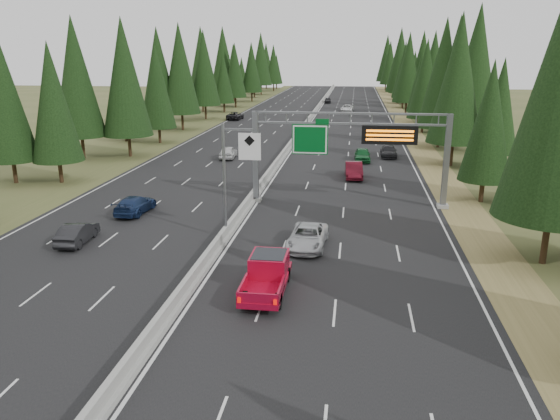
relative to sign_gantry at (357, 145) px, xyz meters
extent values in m
cube|color=black|center=(-8.92, 45.12, -5.23)|extent=(32.00, 260.00, 0.08)
cube|color=olive|center=(8.88, 45.12, -5.24)|extent=(3.60, 260.00, 0.06)
cube|color=#414E24|center=(-26.72, 45.12, -5.24)|extent=(3.60, 260.00, 0.06)
cube|color=gray|center=(-8.92, 45.12, -5.04)|extent=(0.70, 260.00, 0.30)
cube|color=gray|center=(-8.92, 45.12, -4.64)|extent=(0.30, 260.00, 0.60)
cube|color=slate|center=(-8.57, 0.12, -1.29)|extent=(0.45, 0.45, 7.80)
cube|color=gray|center=(-8.57, 0.12, -5.04)|extent=(0.90, 0.90, 0.30)
cube|color=slate|center=(7.28, 0.12, -1.29)|extent=(0.45, 0.45, 7.80)
cube|color=gray|center=(7.28, 0.12, -5.04)|extent=(0.90, 0.90, 0.30)
cube|color=slate|center=(-0.64, 0.12, 2.53)|extent=(15.85, 0.35, 0.16)
cube|color=slate|center=(-0.64, 0.12, 1.69)|extent=(15.85, 0.35, 0.16)
cube|color=#054C19|center=(-3.92, -0.13, 0.36)|extent=(3.00, 0.10, 2.50)
cube|color=silver|center=(-3.92, -0.19, 0.36)|extent=(2.85, 0.02, 2.35)
cube|color=#054C19|center=(-2.92, -0.13, 1.86)|extent=(1.10, 0.10, 0.45)
cube|color=black|center=(2.58, -0.18, 0.86)|extent=(4.50, 0.40, 1.50)
cube|color=orange|center=(2.58, -0.40, 1.21)|extent=(3.80, 0.02, 0.18)
cube|color=orange|center=(2.58, -0.40, 0.86)|extent=(3.80, 0.02, 0.18)
cube|color=orange|center=(2.58, -0.40, 0.51)|extent=(3.80, 0.02, 0.18)
cylinder|color=slate|center=(-8.92, -9.88, -1.19)|extent=(0.20, 0.20, 8.00)
cube|color=gray|center=(-8.92, -9.88, -5.09)|extent=(0.50, 0.50, 0.20)
cube|color=slate|center=(-7.92, -9.88, 2.41)|extent=(2.00, 0.15, 0.15)
cube|color=silver|center=(-7.12, -10.00, 1.31)|extent=(1.50, 0.06, 1.80)
cylinder|color=black|center=(11.59, -11.75, -3.76)|extent=(0.40, 0.40, 3.02)
cylinder|color=black|center=(10.94, 2.84, -4.30)|extent=(0.40, 0.40, 1.94)
cone|color=black|center=(10.94, 2.84, 1.78)|extent=(4.37, 4.37, 10.20)
cylinder|color=black|center=(15.97, 2.14, -4.22)|extent=(0.40, 0.40, 2.10)
cone|color=black|center=(15.97, 2.14, 2.33)|extent=(4.71, 4.71, 11.00)
cylinder|color=black|center=(10.92, 18.89, -3.91)|extent=(0.40, 0.40, 2.72)
cone|color=black|center=(10.92, 18.89, 4.59)|extent=(6.12, 6.12, 14.28)
cylinder|color=black|center=(15.24, 16.91, -4.29)|extent=(0.40, 0.40, 1.95)
cone|color=black|center=(15.24, 16.91, 1.81)|extent=(4.39, 4.39, 10.25)
cylinder|color=black|center=(11.25, 31.97, -3.89)|extent=(0.40, 0.40, 2.75)
cone|color=black|center=(11.25, 31.97, 4.71)|extent=(6.19, 6.19, 14.45)
cylinder|color=black|center=(14.85, 29.41, -3.77)|extent=(0.40, 0.40, 2.99)
cone|color=black|center=(14.85, 29.41, 5.58)|extent=(6.73, 6.73, 15.71)
cylinder|color=black|center=(10.73, 46.64, -4.08)|extent=(0.40, 0.40, 2.37)
cone|color=black|center=(10.73, 46.64, 3.33)|extent=(5.34, 5.34, 12.45)
cylinder|color=black|center=(15.43, 46.42, -3.80)|extent=(0.40, 0.40, 2.94)
cone|color=black|center=(15.43, 46.42, 5.40)|extent=(6.62, 6.62, 15.45)
cylinder|color=black|center=(11.48, 59.84, -4.22)|extent=(0.40, 0.40, 2.10)
cone|color=black|center=(11.48, 59.84, 2.33)|extent=(4.72, 4.72, 11.00)
cylinder|color=black|center=(15.88, 60.22, -3.94)|extent=(0.40, 0.40, 2.66)
cone|color=black|center=(15.88, 60.22, 4.38)|extent=(5.99, 5.99, 13.97)
cylinder|color=black|center=(10.34, 73.57, -3.92)|extent=(0.40, 0.40, 2.69)
cone|color=black|center=(10.34, 73.57, 4.49)|extent=(6.06, 6.06, 14.13)
cylinder|color=black|center=(15.30, 73.03, -3.90)|extent=(0.40, 0.40, 2.74)
cone|color=black|center=(15.30, 73.03, 4.66)|extent=(6.16, 6.16, 14.38)
cylinder|color=black|center=(10.79, 88.24, -4.05)|extent=(0.40, 0.40, 2.44)
cone|color=black|center=(10.79, 88.24, 3.58)|extent=(5.49, 5.49, 12.81)
cylinder|color=black|center=(14.73, 88.10, -3.86)|extent=(0.40, 0.40, 2.82)
cone|color=black|center=(14.73, 88.10, 4.97)|extent=(6.36, 6.36, 14.83)
cylinder|color=black|center=(10.58, 100.62, -3.76)|extent=(0.40, 0.40, 3.02)
cone|color=black|center=(10.58, 100.62, 5.69)|extent=(6.80, 6.80, 15.87)
cylinder|color=black|center=(14.10, 98.74, -4.21)|extent=(0.40, 0.40, 2.11)
cone|color=black|center=(14.10, 98.74, 2.40)|extent=(4.76, 4.76, 11.10)
cylinder|color=black|center=(10.82, 112.58, -4.33)|extent=(0.40, 0.40, 1.89)
cone|color=black|center=(10.82, 112.58, 1.57)|extent=(4.24, 4.24, 9.90)
cylinder|color=black|center=(14.54, 114.50, -4.22)|extent=(0.40, 0.40, 2.09)
cone|color=black|center=(14.54, 114.50, 2.31)|extent=(4.71, 4.71, 10.98)
cylinder|color=black|center=(11.83, 130.12, -4.34)|extent=(0.40, 0.40, 1.85)
cone|color=black|center=(11.83, 130.12, 1.43)|extent=(4.16, 4.16, 9.71)
cylinder|color=black|center=(14.80, 127.34, -4.25)|extent=(0.40, 0.40, 2.04)
cone|color=black|center=(14.80, 127.34, 2.13)|extent=(4.59, 4.59, 10.72)
cylinder|color=black|center=(10.45, 142.97, -3.95)|extent=(0.40, 0.40, 2.64)
cone|color=black|center=(10.45, 142.97, 4.32)|extent=(5.95, 5.95, 13.88)
cylinder|color=black|center=(14.56, 143.16, -3.90)|extent=(0.40, 0.40, 2.74)
cone|color=black|center=(14.56, 143.16, 4.66)|extent=(6.16, 6.16, 14.37)
cylinder|color=black|center=(10.09, 155.64, -3.76)|extent=(0.40, 0.40, 3.02)
cone|color=black|center=(10.09, 155.64, 5.67)|extent=(6.79, 6.79, 15.85)
cylinder|color=black|center=(15.05, 156.23, -4.04)|extent=(0.40, 0.40, 2.45)
cone|color=black|center=(15.05, 156.23, 3.61)|extent=(5.51, 5.51, 12.86)
cylinder|color=black|center=(-29.36, 4.93, -4.17)|extent=(0.40, 0.40, 2.20)
cone|color=black|center=(-29.36, 4.93, 2.72)|extent=(4.96, 4.96, 11.56)
cylinder|color=black|center=(-33.77, 4.07, -4.12)|extent=(0.40, 0.40, 2.30)
cone|color=black|center=(-33.77, 4.07, 3.06)|extent=(5.17, 5.17, 12.07)
cylinder|color=black|center=(-28.07, 19.33, -3.92)|extent=(0.40, 0.40, 2.69)
cone|color=black|center=(-28.07, 19.33, 4.50)|extent=(6.06, 6.06, 14.15)
cylinder|color=black|center=(-33.48, 17.79, -3.91)|extent=(0.40, 0.40, 2.71)
cone|color=black|center=(-33.48, 17.79, 4.55)|extent=(6.10, 6.10, 14.23)
cylinder|color=black|center=(-28.13, 30.33, -4.15)|extent=(0.40, 0.40, 2.23)
cone|color=black|center=(-28.13, 30.33, 2.82)|extent=(5.02, 5.02, 11.71)
cylinder|color=black|center=(-33.72, 31.43, -4.22)|extent=(0.40, 0.40, 2.10)
cone|color=black|center=(-33.72, 31.43, 2.34)|extent=(4.72, 4.72, 11.02)
cylinder|color=black|center=(-29.12, 44.35, -3.87)|extent=(0.40, 0.40, 2.79)
cone|color=black|center=(-29.12, 44.35, 4.86)|extent=(6.28, 6.28, 14.66)
cylinder|color=black|center=(-32.74, 44.00, -3.92)|extent=(0.40, 0.40, 2.69)
cone|color=black|center=(-32.74, 44.00, 4.50)|extent=(6.06, 6.06, 14.14)
cylinder|color=black|center=(-29.50, 60.51, -3.91)|extent=(0.40, 0.40, 2.71)
cone|color=black|center=(-29.50, 60.51, 4.55)|extent=(6.10, 6.10, 14.22)
cylinder|color=black|center=(-33.28, 57.36, -4.07)|extent=(0.40, 0.40, 2.41)
cone|color=black|center=(-33.28, 57.36, 3.46)|extent=(5.42, 5.42, 12.64)
cylinder|color=black|center=(-28.89, 73.69, -4.25)|extent=(0.40, 0.40, 2.04)
cone|color=black|center=(-28.89, 73.69, 2.12)|extent=(4.59, 4.59, 10.70)
cylinder|color=black|center=(-33.76, 73.96, -3.81)|extent=(0.40, 0.40, 2.92)
cone|color=black|center=(-33.76, 73.96, 5.30)|extent=(6.56, 6.56, 15.31)
cylinder|color=black|center=(-28.81, 85.13, -4.07)|extent=(0.40, 0.40, 2.40)
cone|color=black|center=(-28.81, 85.13, 3.43)|extent=(5.40, 5.40, 12.60)
cylinder|color=black|center=(-32.27, 87.94, -3.76)|extent=(0.40, 0.40, 3.02)
cone|color=black|center=(-32.27, 87.94, 5.66)|extent=(6.78, 6.78, 15.83)
cylinder|color=black|center=(-27.97, 101.90, -4.03)|extent=(0.40, 0.40, 2.48)
cone|color=black|center=(-27.97, 101.90, 3.74)|extent=(5.59, 5.59, 13.05)
cylinder|color=black|center=(-32.43, 100.19, -4.06)|extent=(0.40, 0.40, 2.42)
cone|color=black|center=(-32.43, 100.19, 3.50)|extent=(5.44, 5.44, 12.70)
cylinder|color=black|center=(-29.78, 115.78, -4.31)|extent=(0.40, 0.40, 1.93)
cone|color=black|center=(-29.78, 115.78, 1.71)|extent=(4.33, 4.33, 10.11)
cylinder|color=black|center=(-33.42, 115.24, -4.34)|extent=(0.40, 0.40, 1.85)
cone|color=black|center=(-33.42, 115.24, 1.43)|extent=(4.16, 4.16, 9.70)
cylinder|color=black|center=(-29.64, 126.70, -3.77)|extent=(0.40, 0.40, 3.01)
cone|color=black|center=(-29.64, 126.70, 5.63)|extent=(6.76, 6.76, 15.78)
cylinder|color=black|center=(-33.06, 130.39, -4.26)|extent=(0.40, 0.40, 2.02)
cone|color=black|center=(-33.06, 130.39, 2.04)|extent=(4.54, 4.54, 10.59)
cylinder|color=black|center=(-28.28, 143.99, -4.03)|extent=(0.40, 0.40, 2.48)
cone|color=black|center=(-28.28, 143.99, 3.72)|extent=(5.58, 5.58, 13.02)
cylinder|color=black|center=(-32.68, 144.22, -4.24)|extent=(0.40, 0.40, 2.07)
cone|color=black|center=(-32.68, 144.22, 2.22)|extent=(4.65, 4.65, 10.84)
cylinder|color=black|center=(-28.89, 155.48, -4.29)|extent=(0.40, 0.40, 1.96)
cone|color=black|center=(-28.89, 155.48, 1.84)|extent=(4.41, 4.41, 10.29)
cylinder|color=black|center=(-32.88, 156.87, -3.96)|extent=(0.40, 0.40, 2.61)
cone|color=black|center=(-32.88, 156.87, 4.21)|extent=(5.88, 5.88, 13.72)
imported|color=silver|center=(-3.09, -11.00, -4.47)|extent=(2.66, 5.29, 1.43)
cylinder|color=black|center=(-5.53, -20.33, -4.77)|extent=(0.31, 0.83, 0.83)
cylinder|color=black|center=(-3.76, -20.33, -4.77)|extent=(0.31, 0.83, 0.83)
cylinder|color=black|center=(-5.53, -16.88, -4.77)|extent=(0.31, 0.83, 0.83)
cylinder|color=black|center=(-3.76, -16.88, -4.77)|extent=(0.31, 0.83, 0.83)
cube|color=#A90A27|center=(-4.65, -18.55, -4.61)|extent=(2.09, 5.84, 0.31)
cube|color=#A90A27|center=(-4.65, -17.61, -3.88)|extent=(1.98, 2.30, 1.15)
cube|color=black|center=(-4.65, -17.61, -3.57)|extent=(1.77, 1.98, 0.57)
cube|color=#A90A27|center=(-5.64, -20.12, -4.25)|extent=(0.10, 2.50, 0.63)
cube|color=#A90A27|center=(-3.66, -20.12, -4.25)|extent=(0.10, 2.50, 0.63)
cube|color=#A90A27|center=(-4.65, -21.37, -4.25)|extent=(2.09, 0.10, 0.63)
imported|color=#135626|center=(0.79, 19.89, -4.41)|extent=(1.91, 4.61, 1.56)
imported|color=#520B17|center=(-0.17, 10.60, -4.38)|extent=(1.96, 5.01, 1.62)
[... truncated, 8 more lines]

